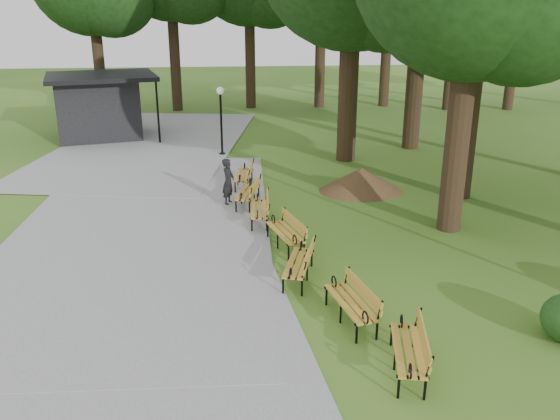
{
  "coord_description": "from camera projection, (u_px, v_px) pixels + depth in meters",
  "views": [
    {
      "loc": [
        -1.27,
        -13.77,
        6.39
      ],
      "look_at": [
        0.14,
        1.03,
        1.1
      ],
      "focal_mm": 37.5,
      "sensor_mm": 36.0,
      "label": 1
    }
  ],
  "objects": [
    {
      "name": "bench_4",
      "position": [
        259.0,
        209.0,
        17.86
      ],
      "size": [
        0.74,
        1.93,
        0.88
      ],
      "primitive_type": null,
      "rotation": [
        0.0,
        0.0,
        -1.63
      ],
      "color": "#B7882A",
      "rests_on": "ground"
    },
    {
      "name": "path",
      "position": [
        137.0,
        226.0,
        17.62
      ],
      "size": [
        12.0,
        38.0,
        0.06
      ],
      "primitive_type": "cube",
      "color": "gray",
      "rests_on": "ground"
    },
    {
      "name": "kiosk",
      "position": [
        98.0,
        106.0,
        28.73
      ],
      "size": [
        5.92,
        5.43,
        3.15
      ],
      "primitive_type": null,
      "rotation": [
        0.0,
        0.0,
        0.24
      ],
      "color": "black",
      "rests_on": "ground"
    },
    {
      "name": "ground",
      "position": [
        278.0,
        263.0,
        15.17
      ],
      "size": [
        100.0,
        100.0,
        0.0
      ],
      "primitive_type": "plane",
      "color": "#3A661D",
      "rests_on": "ground"
    },
    {
      "name": "dirt_mound",
      "position": [
        361.0,
        179.0,
        20.85
      ],
      "size": [
        2.52,
        2.52,
        0.87
      ],
      "primitive_type": "cone",
      "color": "#47301C",
      "rests_on": "ground"
    },
    {
      "name": "bench_6",
      "position": [
        244.0,
        175.0,
        21.36
      ],
      "size": [
        0.91,
        1.97,
        0.88
      ],
      "primitive_type": null,
      "rotation": [
        0.0,
        0.0,
        -1.71
      ],
      "color": "#B7882A",
      "rests_on": "ground"
    },
    {
      "name": "person",
      "position": [
        228.0,
        182.0,
        19.36
      ],
      "size": [
        0.55,
        0.67,
        1.57
      ],
      "primitive_type": "imported",
      "rotation": [
        0.0,
        0.0,
        1.22
      ],
      "color": "black",
      "rests_on": "ground"
    },
    {
      "name": "bench_2",
      "position": [
        298.0,
        263.0,
        14.13
      ],
      "size": [
        1.15,
        2.0,
        0.88
      ],
      "primitive_type": null,
      "rotation": [
        0.0,
        0.0,
        -1.86
      ],
      "color": "#B7882A",
      "rests_on": "ground"
    },
    {
      "name": "bench_5",
      "position": [
        248.0,
        193.0,
        19.39
      ],
      "size": [
        1.08,
        2.0,
        0.88
      ],
      "primitive_type": null,
      "rotation": [
        0.0,
        0.0,
        -1.81
      ],
      "color": "#B7882A",
      "rests_on": "ground"
    },
    {
      "name": "lamp_post",
      "position": [
        221.0,
        106.0,
        25.21
      ],
      "size": [
        0.32,
        0.32,
        3.0
      ],
      "color": "black",
      "rests_on": "ground"
    },
    {
      "name": "bench_3",
      "position": [
        285.0,
        232.0,
        16.02
      ],
      "size": [
        1.11,
        2.0,
        0.88
      ],
      "primitive_type": null,
      "rotation": [
        0.0,
        0.0,
        -1.31
      ],
      "color": "#B7882A",
      "rests_on": "ground"
    },
    {
      "name": "bench_0",
      "position": [
        408.0,
        350.0,
        10.6
      ],
      "size": [
        1.0,
        1.99,
        0.88
      ],
      "primitive_type": null,
      "rotation": [
        0.0,
        0.0,
        -1.77
      ],
      "color": "#B7882A",
      "rests_on": "ground"
    },
    {
      "name": "bench_1",
      "position": [
        351.0,
        303.0,
        12.27
      ],
      "size": [
        1.01,
        1.99,
        0.88
      ],
      "primitive_type": null,
      "rotation": [
        0.0,
        0.0,
        -1.37
      ],
      "color": "#B7882A",
      "rests_on": "ground"
    }
  ]
}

